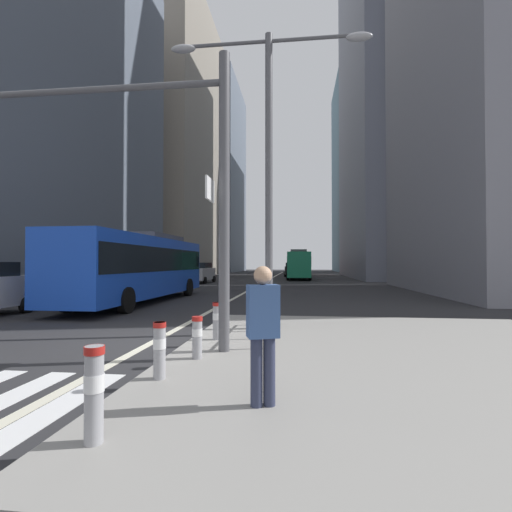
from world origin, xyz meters
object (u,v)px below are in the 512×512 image
Objects in this scene: car_receding_far at (291,269)px; bollard_front at (94,389)px; car_oncoming_mid at (201,273)px; bollard_right at (197,335)px; city_bus_red_distant at (299,263)px; street_lamp_post at (269,138)px; city_bus_red_receding at (298,264)px; car_receding_near at (292,269)px; bollard_left at (160,347)px; pedestrian_waiting at (263,328)px; bollard_back at (217,319)px; traffic_signal_gantry at (120,156)px; city_bus_blue_oncoming at (140,264)px.

car_receding_far is 4.49× the size of bollard_front.
car_oncoming_mid is 29.17m from bollard_right.
city_bus_red_distant is 57.86m from bollard_right.
car_oncoming_mid is 26.65m from street_lamp_post.
bollard_right is at bearing -107.59° from street_lamp_post.
city_bus_red_receding reaches higher than car_receding_near.
city_bus_red_distant is 59.11m from bollard_left.
car_oncoming_mid reaches higher than bollard_front.
street_lamp_post is 6.87m from pedestrian_waiting.
bollard_back is at bearing -92.73° from city_bus_red_receding.
bollard_front is (-0.77, -49.85, -0.32)m from car_receding_far.
traffic_signal_gantry is at bearing 130.49° from bollard_left.
car_oncoming_mid is 32.29m from bollard_front.
city_bus_red_distant is 11.31m from car_receding_far.
car_receding_near is 0.58× the size of street_lamp_post.
bollard_front is (5.67, -13.80, -1.16)m from city_bus_blue_oncoming.
car_receding_near is 6.01× the size of bollard_right.
bollard_front is at bearing -66.26° from traffic_signal_gantry.
traffic_signal_gantry is 3.81× the size of pedestrian_waiting.
pedestrian_waiting is at bearing -90.34° from city_bus_red_distant.
city_bus_red_distant is at bearing 88.22° from bollard_front.
bollard_right is at bearing -61.26° from city_bus_blue_oncoming.
bollard_right is at bearing 87.88° from bollard_front.
bollard_right is at bearing -18.68° from traffic_signal_gantry.
bollard_front is (-1.17, -6.57, -4.61)m from street_lamp_post.
car_receding_far is 2.46× the size of pedestrian_waiting.
city_bus_red_distant is 61.12m from bollard_front.
car_oncoming_mid is at bearing -134.53° from city_bus_red_receding.
car_receding_near is at bearing 88.83° from bollard_left.
bollard_front is 0.55× the size of pedestrian_waiting.
car_receding_near is at bearing 90.41° from street_lamp_post.
city_bus_red_receding is 40.89m from bollard_front.
city_bus_blue_oncoming reaches higher than car_oncoming_mid.
car_receding_far is at bearing 90.53° from street_lamp_post.
traffic_signal_gantry is at bearing 139.89° from pedestrian_waiting.
traffic_signal_gantry reaches higher than bollard_left.
car_receding_far is at bearing 96.56° from city_bus_red_receding.
car_oncoming_mid and car_receding_near have the same top height.
bollard_right is (7.57, -28.16, -0.41)m from car_oncoming_mid.
car_receding_near is 5.44× the size of bollard_back.
car_oncoming_mid is 5.81× the size of bollard_right.
car_receding_near is (8.31, 18.63, 0.00)m from car_oncoming_mid.
bollard_right is at bearing -74.95° from car_oncoming_mid.
city_bus_blue_oncoming is 2.59× the size of car_receding_near.
bollard_back is 0.50× the size of pedestrian_waiting.
bollard_front is 1.10× the size of bollard_left.
bollard_left is (-0.89, -47.84, -0.36)m from car_receding_far.
car_receding_near is 46.36m from traffic_signal_gantry.
street_lamp_post reaches higher than bollard_back.
bollard_right is at bearing -92.58° from city_bus_red_receding.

